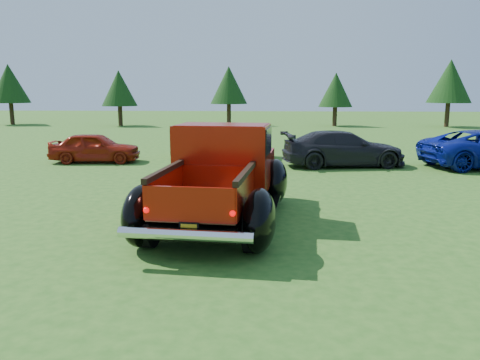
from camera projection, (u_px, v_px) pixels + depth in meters
The scene contains 10 objects.
ground at pixel (242, 223), 10.28m from camera, with size 120.00×120.00×0.00m, color #2A5C1A.
tree_far_west at pixel (9, 84), 40.42m from camera, with size 3.33×3.33×5.20m.
tree_west at pixel (119, 88), 38.88m from camera, with size 2.94×2.94×4.60m.
tree_mid_left at pixel (229, 85), 40.23m from camera, with size 3.20×3.20×5.00m.
tree_mid_right at pixel (336, 90), 38.76m from camera, with size 2.82×2.82×4.40m.
tree_east at pixel (450, 81), 37.58m from camera, with size 3.46×3.46×5.40m.
pickup_truck at pixel (223, 174), 10.58m from camera, with size 3.12×5.91×2.13m.
show_car_red at pixel (95, 147), 18.98m from camera, with size 1.44×3.57×1.22m, color maroon.
show_car_yellow at pixel (222, 141), 20.45m from camera, with size 1.47×4.21×1.39m, color #AA7616.
show_car_grey at pixel (343, 149), 17.98m from camera, with size 1.91×4.69×1.36m, color black.
Camera 1 is at (0.58, -9.90, 2.83)m, focal length 35.00 mm.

